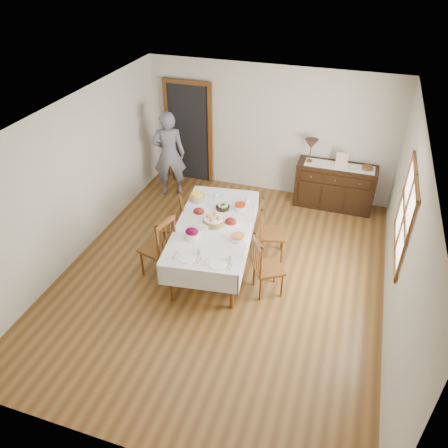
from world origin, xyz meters
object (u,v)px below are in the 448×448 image
(sideboard, at_px, (335,186))
(person, at_px, (169,152))
(chair_left_far, at_px, (175,222))
(chair_right_near, at_px, (265,266))
(chair_right_far, at_px, (269,231))
(dining_table, at_px, (214,229))
(table_lamp, at_px, (311,145))
(chair_left_near, at_px, (160,246))

(sideboard, height_order, person, person)
(chair_left_far, relative_size, chair_right_near, 0.93)
(chair_right_near, relative_size, chair_right_far, 0.97)
(dining_table, distance_m, person, 2.52)
(person, bearing_deg, table_lamp, 166.77)
(dining_table, bearing_deg, chair_right_far, 23.13)
(chair_left_far, relative_size, person, 0.49)
(sideboard, bearing_deg, chair_left_near, -128.58)
(dining_table, height_order, person, person)
(chair_right_far, height_order, sideboard, chair_right_far)
(chair_right_near, xyz_separation_m, chair_right_far, (-0.15, 0.89, 0.01))
(chair_left_near, xyz_separation_m, chair_left_far, (-0.10, 0.82, -0.09))
(dining_table, relative_size, chair_right_near, 2.43)
(chair_left_far, height_order, person, person)
(chair_right_near, distance_m, table_lamp, 2.95)
(chair_right_far, height_order, table_lamp, table_lamp)
(chair_right_near, bearing_deg, sideboard, -45.08)
(sideboard, bearing_deg, chair_left_far, -138.85)
(chair_left_far, bearing_deg, sideboard, 101.44)
(chair_left_near, distance_m, sideboard, 3.80)
(chair_left_near, relative_size, chair_right_near, 1.11)
(chair_left_near, height_order, chair_right_far, chair_left_near)
(chair_left_far, distance_m, chair_right_far, 1.62)
(chair_left_near, distance_m, chair_right_near, 1.67)
(chair_right_near, bearing_deg, chair_right_far, -21.73)
(dining_table, xyz_separation_m, table_lamp, (1.11, 2.43, 0.57))
(chair_left_far, height_order, sideboard, chair_left_far)
(chair_left_near, bearing_deg, table_lamp, 163.60)
(chair_left_far, xyz_separation_m, chair_right_near, (1.76, -0.70, 0.04))
(chair_left_far, relative_size, table_lamp, 2.01)
(dining_table, distance_m, chair_right_near, 1.06)
(person, distance_m, table_lamp, 2.79)
(chair_left_far, bearing_deg, chair_right_near, 38.55)
(dining_table, relative_size, sideboard, 1.60)
(chair_right_far, distance_m, table_lamp, 2.12)
(dining_table, bearing_deg, person, 122.67)
(chair_right_near, xyz_separation_m, sideboard, (0.71, 2.86, -0.05))
(chair_left_near, xyz_separation_m, chair_right_near, (1.66, 0.11, -0.06))
(chair_left_far, distance_m, chair_right_near, 1.89)
(sideboard, xyz_separation_m, table_lamp, (-0.55, -0.01, 0.81))
(chair_right_near, bearing_deg, chair_left_far, 37.13)
(chair_right_near, distance_m, person, 3.49)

